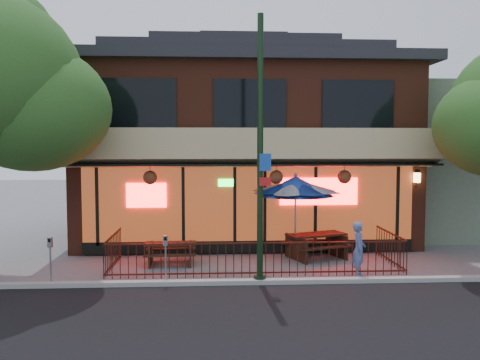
# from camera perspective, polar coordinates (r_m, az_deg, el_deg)

# --- Properties ---
(ground) EXTENTS (80.00, 80.00, 0.00)m
(ground) POSITION_cam_1_polar(r_m,az_deg,el_deg) (14.09, 2.08, -11.04)
(ground) COLOR gray
(ground) RESTS_ON ground
(curb) EXTENTS (80.00, 0.25, 0.12)m
(curb) POSITION_cam_1_polar(r_m,az_deg,el_deg) (13.60, 2.28, -11.34)
(curb) COLOR #999993
(curb) RESTS_ON ground
(restaurant_building) EXTENTS (12.96, 9.49, 8.05)m
(restaurant_building) POSITION_cam_1_polar(r_m,az_deg,el_deg) (20.71, 0.29, 5.30)
(restaurant_building) COLOR maroon
(restaurant_building) RESTS_ON ground
(neighbor_building) EXTENTS (6.00, 7.00, 6.00)m
(neighbor_building) POSITION_cam_1_polar(r_m,az_deg,el_deg) (23.61, 22.58, 2.10)
(neighbor_building) COLOR gray
(neighbor_building) RESTS_ON ground
(patio_fence) EXTENTS (8.44, 2.62, 1.00)m
(patio_fence) POSITION_cam_1_polar(r_m,az_deg,el_deg) (14.43, 1.90, -8.10)
(patio_fence) COLOR #3D140D
(patio_fence) RESTS_ON ground
(street_light) EXTENTS (0.43, 0.32, 7.00)m
(street_light) POSITION_cam_1_polar(r_m,az_deg,el_deg) (13.22, 2.29, 1.80)
(street_light) COLOR black
(street_light) RESTS_ON ground
(picnic_table_left) EXTENTS (1.60, 1.25, 0.66)m
(picnic_table_left) POSITION_cam_1_polar(r_m,az_deg,el_deg) (15.77, -7.81, -7.82)
(picnic_table_left) COLOR #392014
(picnic_table_left) RESTS_ON ground
(picnic_table_right) EXTENTS (2.25, 1.99, 0.80)m
(picnic_table_right) POSITION_cam_1_polar(r_m,az_deg,el_deg) (16.60, 8.55, -6.91)
(picnic_table_right) COLOR black
(picnic_table_right) RESTS_ON ground
(patio_umbrella) EXTENTS (2.40, 2.40, 2.75)m
(patio_umbrella) POSITION_cam_1_polar(r_m,az_deg,el_deg) (16.23, 6.26, -0.66)
(patio_umbrella) COLOR gray
(patio_umbrella) RESTS_ON ground
(pedestrian) EXTENTS (0.51, 0.64, 1.53)m
(pedestrian) POSITION_cam_1_polar(r_m,az_deg,el_deg) (14.53, 13.19, -7.59)
(pedestrian) COLOR #4F679F
(pedestrian) RESTS_ON ground
(parking_meter_near) EXTENTS (0.12, 0.11, 1.29)m
(parking_meter_near) POSITION_cam_1_polar(r_m,az_deg,el_deg) (13.50, -8.35, -7.93)
(parking_meter_near) COLOR gray
(parking_meter_near) RESTS_ON ground
(parking_meter_far) EXTENTS (0.13, 0.12, 1.28)m
(parking_meter_far) POSITION_cam_1_polar(r_m,az_deg,el_deg) (14.07, -20.53, -7.69)
(parking_meter_far) COLOR #909298
(parking_meter_far) RESTS_ON ground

